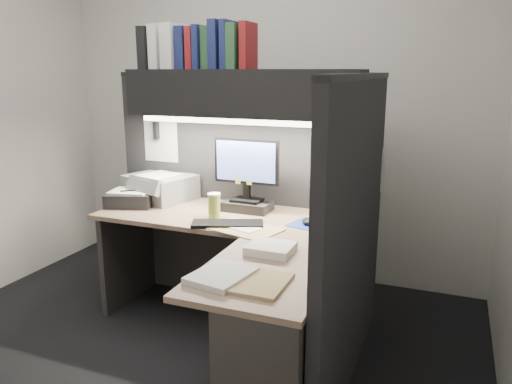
% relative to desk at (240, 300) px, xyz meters
% --- Properties ---
extents(floor, '(3.50, 3.50, 0.00)m').
position_rel_desk_xyz_m(floor, '(-0.43, 0.00, -0.44)').
color(floor, black).
rests_on(floor, ground).
extents(wall_back, '(3.50, 0.04, 2.70)m').
position_rel_desk_xyz_m(wall_back, '(-0.43, 1.50, 0.91)').
color(wall_back, silver).
rests_on(wall_back, floor).
extents(partition_back, '(1.90, 0.06, 1.60)m').
position_rel_desk_xyz_m(partition_back, '(-0.40, 0.93, 0.36)').
color(partition_back, black).
rests_on(partition_back, floor).
extents(partition_right, '(0.06, 1.50, 1.60)m').
position_rel_desk_xyz_m(partition_right, '(0.55, 0.18, 0.36)').
color(partition_right, black).
rests_on(partition_right, floor).
extents(desk, '(1.70, 1.53, 0.73)m').
position_rel_desk_xyz_m(desk, '(0.00, 0.00, 0.00)').
color(desk, '#8A6C57').
rests_on(desk, floor).
extents(overhead_shelf, '(1.55, 0.34, 0.30)m').
position_rel_desk_xyz_m(overhead_shelf, '(-0.30, 0.75, 1.06)').
color(overhead_shelf, black).
rests_on(overhead_shelf, partition_back).
extents(task_light_tube, '(1.32, 0.04, 0.04)m').
position_rel_desk_xyz_m(task_light_tube, '(-0.30, 0.61, 0.89)').
color(task_light_tube, white).
rests_on(task_light_tube, overhead_shelf).
extents(monitor, '(0.45, 0.20, 0.48)m').
position_rel_desk_xyz_m(monitor, '(-0.25, 0.70, 0.48)').
color(monitor, black).
rests_on(monitor, desk).
extents(keyboard, '(0.45, 0.29, 0.02)m').
position_rel_desk_xyz_m(keyboard, '(-0.23, 0.35, 0.30)').
color(keyboard, black).
rests_on(keyboard, desk).
extents(mousepad, '(0.24, 0.23, 0.00)m').
position_rel_desk_xyz_m(mousepad, '(0.21, 0.54, 0.29)').
color(mousepad, navy).
rests_on(mousepad, desk).
extents(mouse, '(0.10, 0.12, 0.04)m').
position_rel_desk_xyz_m(mouse, '(0.21, 0.55, 0.31)').
color(mouse, black).
rests_on(mouse, mousepad).
extents(telephone, '(0.21, 0.22, 0.08)m').
position_rel_desk_xyz_m(telephone, '(0.31, 0.81, 0.33)').
color(telephone, beige).
rests_on(telephone, desk).
extents(coffee_cup, '(0.09, 0.09, 0.15)m').
position_rel_desk_xyz_m(coffee_cup, '(-0.39, 0.48, 0.36)').
color(coffee_cup, '#CAD053').
rests_on(coffee_cup, desk).
extents(printer, '(0.53, 0.48, 0.18)m').
position_rel_desk_xyz_m(printer, '(-0.96, 0.76, 0.38)').
color(printer, gray).
rests_on(printer, desk).
extents(notebook_stack, '(0.37, 0.34, 0.09)m').
position_rel_desk_xyz_m(notebook_stack, '(-1.06, 0.53, 0.33)').
color(notebook_stack, black).
rests_on(notebook_stack, desk).
extents(open_folder, '(0.47, 0.37, 0.01)m').
position_rel_desk_xyz_m(open_folder, '(-0.11, 0.32, 0.29)').
color(open_folder, tan).
rests_on(open_folder, desk).
extents(paper_stack_a, '(0.23, 0.20, 0.04)m').
position_rel_desk_xyz_m(paper_stack_a, '(0.17, 0.02, 0.31)').
color(paper_stack_a, white).
rests_on(paper_stack_a, desk).
extents(paper_stack_b, '(0.28, 0.32, 0.03)m').
position_rel_desk_xyz_m(paper_stack_b, '(0.07, -0.37, 0.30)').
color(paper_stack_b, white).
rests_on(paper_stack_b, desk).
extents(manila_stack, '(0.23, 0.29, 0.02)m').
position_rel_desk_xyz_m(manila_stack, '(0.26, -0.37, 0.30)').
color(manila_stack, tan).
rests_on(manila_stack, desk).
extents(binder_row, '(0.77, 0.25, 0.30)m').
position_rel_desk_xyz_m(binder_row, '(-0.63, 0.75, 1.35)').
color(binder_row, black).
rests_on(binder_row, overhead_shelf).
extents(pinned_papers, '(1.76, 1.31, 0.51)m').
position_rel_desk_xyz_m(pinned_papers, '(-0.00, 0.56, 0.61)').
color(pinned_papers, white).
rests_on(pinned_papers, partition_back).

